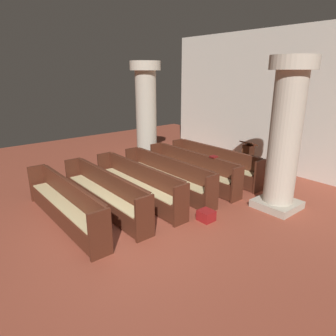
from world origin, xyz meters
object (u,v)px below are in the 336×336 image
Objects in this scene: pew_row_2 at (167,175)px; pew_row_5 at (64,202)px; pillar_far_side at (146,113)px; pew_row_4 at (104,192)px; lectern at (247,160)px; pew_row_3 at (138,182)px; pew_row_0 at (214,162)px; kneeler_box_red at (206,215)px; pew_row_1 at (192,168)px; pillar_aisle_side at (285,134)px; hymn_book at (214,157)px.

pew_row_2 and pew_row_5 have the same top height.
pew_row_5 is 0.97× the size of pillar_far_side.
pew_row_4 is 3.16× the size of lectern.
pew_row_3 and pew_row_4 have the same top height.
pew_row_0 is 3.05m from kneeler_box_red.
kneeler_box_red is at bearing -36.02° from pew_row_1.
pew_row_2 is (0.00, -0.96, 0.00)m from pew_row_1.
pew_row_2 is 2.88m from pew_row_5.
pillar_aisle_side is 5.07m from pillar_far_side.
pillar_far_side reaches higher than pew_row_1.
pillar_far_side is at bearing -162.95° from pew_row_0.
pew_row_0 is 0.97× the size of pillar_aisle_side.
pew_row_3 is at bearing 90.00° from pew_row_5.
pew_row_4 is 4.40m from pillar_aisle_side.
pew_row_5 is (0.00, -0.96, 0.00)m from pew_row_4.
pew_row_3 is at bearing -107.55° from hymn_book.
pew_row_3 is 3.16× the size of lectern.
pew_row_3 is 2.01m from kneeler_box_red.
pew_row_4 is (0.00, -0.96, 0.00)m from pew_row_3.
pillar_far_side is at bearing 121.87° from pew_row_5.
kneeler_box_red is at bearing -51.75° from hymn_book.
pew_row_3 is 1.00× the size of pew_row_4.
pew_row_4 and pew_row_5 have the same top height.
lectern is at bearing 95.33° from hymn_book.
pew_row_1 is at bearing 90.00° from pew_row_3.
pew_row_3 is 1.00× the size of pew_row_5.
hymn_book reaches higher than pew_row_4.
pew_row_3 is 0.96m from pew_row_4.
pew_row_5 is 4.93m from pillar_far_side.
pew_row_0 is 1.92m from pew_row_2.
lectern is at bearing 85.18° from pew_row_5.
pew_row_3 is 0.97× the size of pillar_aisle_side.
lectern is 1.91m from hymn_book.
pew_row_2 is 1.00× the size of pew_row_5.
lectern is (-2.06, 1.59, -1.38)m from pillar_aisle_side.
pew_row_0 is 3.16× the size of lectern.
pillar_aisle_side is at bearing -37.58° from lectern.
pillar_aisle_side is 2.59m from kneeler_box_red.
pew_row_0 and pew_row_2 have the same top height.
kneeler_box_red is at bearing 15.60° from pew_row_3.
pew_row_2 is 3.21m from pillar_aisle_side.
pew_row_3 is 3.73m from pillar_aisle_side.
kneeler_box_red is (-0.65, -1.83, -1.72)m from pillar_aisle_side.
pillar_aisle_side is 2.11m from hymn_book.
pillar_far_side is (-2.50, 4.03, 1.35)m from pew_row_5.
pew_row_1 and pew_row_2 have the same top height.
pillar_far_side is at bearing 129.22° from pew_row_4.
lectern reaches higher than pew_row_2.
pew_row_3 is 3.54m from pillar_far_side.
pew_row_3 is at bearing -97.15° from lectern.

